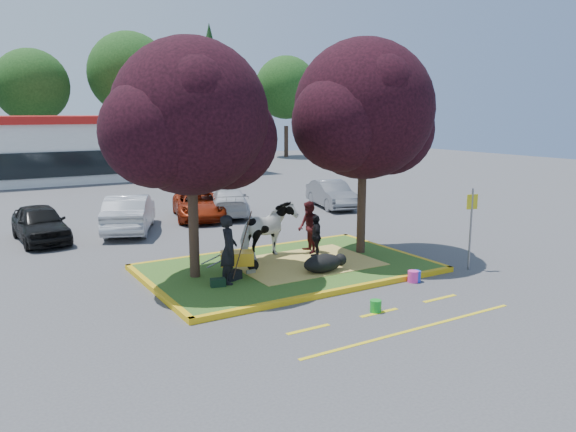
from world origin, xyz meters
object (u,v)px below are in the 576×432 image
handler (229,249)px  car_black (40,223)px  bucket_blue (416,276)px  cow (268,231)px  sign_post (471,220)px  bucket_green (376,306)px  car_silver (130,213)px  bucket_pink (413,277)px  wheelbarrow (237,258)px  calf (323,263)px

handler → car_black: bearing=51.7°
handler → bucket_blue: 5.27m
cow → car_black: 8.93m
sign_post → car_black: bearing=150.8°
bucket_green → car_silver: size_ratio=0.06×
sign_post → bucket_green: sign_post is taller
handler → bucket_green: 4.20m
handler → bucket_blue: size_ratio=5.95×
bucket_pink → bucket_blue: size_ratio=1.03×
wheelbarrow → car_black: (-4.15, 7.90, 0.09)m
sign_post → bucket_green: (-4.75, -1.39, -1.38)m
cow → car_black: cow is taller
car_silver → bucket_green: bearing=124.2°
cow → car_silver: bearing=-1.5°
cow → bucket_pink: size_ratio=6.33×
calf → car_black: bearing=120.5°
car_silver → calf: bearing=130.9°
bucket_green → bucket_pink: bearing=28.3°
cow → car_silver: size_ratio=0.45×
bucket_blue → car_silver: bearing=114.7°
calf → car_silver: size_ratio=0.27×
wheelbarrow → bucket_pink: wheelbarrow is taller
bucket_green → cow: bearing=90.2°
car_black → car_silver: size_ratio=0.87×
cow → handler: 2.83m
bucket_pink → car_black: (-8.19, 10.76, 0.51)m
bucket_pink → car_silver: car_silver is taller
cow → wheelbarrow: 1.97m
calf → handler: (-2.74, 0.44, 0.67)m
sign_post → car_silver: bearing=140.1°
cow → wheelbarrow: cow is taller
calf → bucket_green: 3.07m
cow → calf: (0.55, -2.24, -0.60)m
calf → bucket_pink: 2.56m
bucket_pink → car_black: bearing=127.3°
bucket_pink → sign_post: bearing=1.9°
car_black → bucket_pink: bearing=-55.8°
calf → bucket_pink: bearing=-46.2°
cow → bucket_blue: (2.54, -3.94, -0.86)m
sign_post → handler: bearing=179.7°
handler → wheelbarrow: handler is taller
handler → sign_post: bearing=-77.3°
wheelbarrow → sign_post: size_ratio=0.67×
bucket_blue → car_black: bearing=127.6°
wheelbarrow → bucket_green: wheelbarrow is taller
cow → bucket_blue: 4.76m
cow → bucket_green: (0.01, -5.25, -0.87)m
bucket_green → bucket_blue: bucket_blue is taller
bucket_pink → calf: bearing=138.1°
wheelbarrow → bucket_blue: bearing=-12.1°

